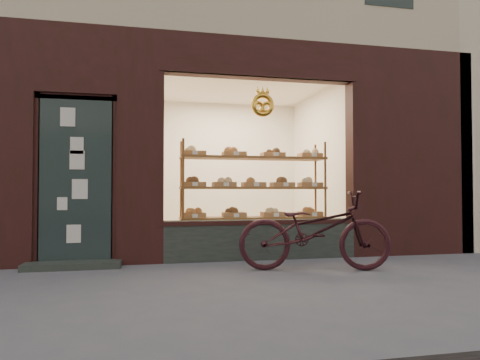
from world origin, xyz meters
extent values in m
plane|color=#44454F|center=(0.00, 0.00, 0.00)|extent=(90.00, 90.00, 0.00)
cube|color=black|center=(0.45, 2.12, 0.28)|extent=(2.70, 0.25, 0.55)
cube|color=#1F2A29|center=(-2.00, 2.06, 1.10)|extent=(0.90, 0.04, 2.15)
cube|color=black|center=(-2.00, 1.90, 0.04)|extent=(1.15, 0.35, 0.08)
torus|color=gold|center=(0.45, 2.02, 2.15)|extent=(0.33, 0.07, 0.33)
cube|color=brown|center=(0.45, 2.55, 0.05)|extent=(2.20, 0.45, 0.04)
cube|color=brown|center=(0.45, 2.55, 0.55)|extent=(2.20, 0.45, 0.03)
cube|color=brown|center=(0.45, 2.55, 1.00)|extent=(2.20, 0.45, 0.04)
cube|color=brown|center=(0.45, 2.55, 1.45)|extent=(2.20, 0.45, 0.04)
cylinder|color=brown|center=(-0.62, 2.35, 0.85)|extent=(0.04, 0.04, 1.70)
cylinder|color=brown|center=(1.52, 2.35, 0.85)|extent=(0.04, 0.04, 1.70)
cylinder|color=brown|center=(-0.62, 2.75, 0.85)|extent=(0.04, 0.04, 1.70)
cylinder|color=brown|center=(1.52, 2.75, 0.85)|extent=(0.04, 0.04, 1.70)
cube|color=#9A5F2E|center=(-0.45, 2.55, 0.60)|extent=(0.34, 0.24, 0.07)
sphere|color=#9A643B|center=(-0.45, 2.55, 0.69)|extent=(0.11, 0.11, 0.11)
cube|color=white|center=(-0.45, 2.36, 0.60)|extent=(0.07, 0.01, 0.05)
cube|color=#9A5F2E|center=(0.15, 2.55, 0.60)|extent=(0.34, 0.24, 0.07)
sphere|color=#52361F|center=(0.15, 2.55, 0.69)|extent=(0.11, 0.11, 0.11)
cube|color=white|center=(0.15, 2.36, 0.60)|extent=(0.08, 0.01, 0.05)
cube|color=#9A5F2E|center=(0.75, 2.55, 0.60)|extent=(0.34, 0.24, 0.07)
sphere|color=beige|center=(0.75, 2.55, 0.69)|extent=(0.11, 0.11, 0.11)
cube|color=white|center=(0.75, 2.36, 0.60)|extent=(0.07, 0.01, 0.05)
cube|color=#9A5F2E|center=(1.35, 2.55, 0.60)|extent=(0.34, 0.24, 0.07)
sphere|color=#9A643B|center=(1.35, 2.55, 0.69)|extent=(0.11, 0.11, 0.11)
cube|color=white|center=(1.35, 2.36, 0.60)|extent=(0.08, 0.01, 0.05)
cube|color=#9A5F2E|center=(-0.45, 2.55, 1.05)|extent=(0.34, 0.24, 0.07)
sphere|color=#52361F|center=(-0.45, 2.55, 1.14)|extent=(0.11, 0.11, 0.11)
cube|color=white|center=(-0.45, 2.36, 1.05)|extent=(0.07, 0.01, 0.06)
cube|color=#9A5F2E|center=(0.00, 2.55, 1.05)|extent=(0.34, 0.24, 0.07)
sphere|color=beige|center=(0.00, 2.55, 1.14)|extent=(0.11, 0.11, 0.11)
cube|color=white|center=(0.00, 2.36, 1.05)|extent=(0.07, 0.01, 0.06)
cube|color=#9A5F2E|center=(0.45, 2.55, 1.05)|extent=(0.34, 0.24, 0.07)
sphere|color=#9A643B|center=(0.45, 2.55, 1.14)|extent=(0.11, 0.11, 0.11)
cube|color=white|center=(0.45, 2.36, 1.05)|extent=(0.07, 0.01, 0.06)
cube|color=#9A5F2E|center=(0.90, 2.55, 1.05)|extent=(0.34, 0.24, 0.07)
sphere|color=#52361F|center=(0.90, 2.55, 1.14)|extent=(0.11, 0.11, 0.11)
cube|color=white|center=(0.90, 2.36, 1.05)|extent=(0.07, 0.01, 0.06)
cube|color=#9A5F2E|center=(1.35, 2.55, 1.05)|extent=(0.34, 0.24, 0.07)
sphere|color=beige|center=(1.35, 2.55, 1.14)|extent=(0.11, 0.11, 0.11)
cube|color=white|center=(1.35, 2.36, 1.05)|extent=(0.08, 0.01, 0.06)
cube|color=#9A5F2E|center=(-0.45, 2.55, 1.50)|extent=(0.34, 0.24, 0.07)
sphere|color=beige|center=(-0.45, 2.55, 1.59)|extent=(0.11, 0.11, 0.11)
cube|color=white|center=(-0.45, 2.36, 1.50)|extent=(0.07, 0.01, 0.06)
cube|color=#9A5F2E|center=(0.15, 2.55, 1.50)|extent=(0.34, 0.24, 0.07)
sphere|color=#9A643B|center=(0.15, 2.55, 1.59)|extent=(0.11, 0.11, 0.11)
cube|color=white|center=(0.15, 2.36, 1.50)|extent=(0.08, 0.01, 0.06)
cube|color=#9A5F2E|center=(0.75, 2.55, 1.50)|extent=(0.34, 0.24, 0.07)
sphere|color=#52361F|center=(0.75, 2.55, 1.59)|extent=(0.11, 0.11, 0.11)
cube|color=white|center=(0.75, 2.36, 1.50)|extent=(0.07, 0.01, 0.06)
cube|color=#9A5F2E|center=(1.35, 2.55, 1.50)|extent=(0.34, 0.24, 0.07)
sphere|color=beige|center=(1.35, 2.55, 1.59)|extent=(0.11, 0.11, 0.11)
cube|color=white|center=(1.35, 2.36, 1.50)|extent=(0.08, 0.01, 0.06)
imported|color=black|center=(0.87, 1.17, 0.48)|extent=(1.92, 1.02, 0.96)
camera|label=1|loc=(-1.09, -3.69, 0.95)|focal=32.00mm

